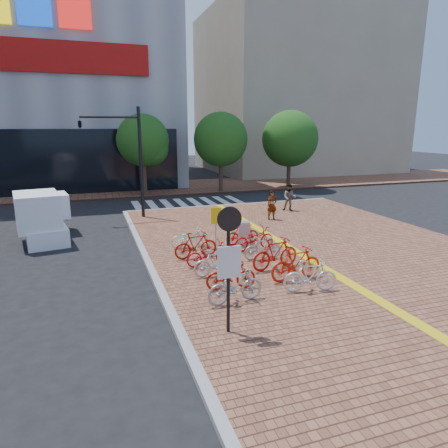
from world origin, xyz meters
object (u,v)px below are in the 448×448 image
object	(u,v)px
bike_1	(231,275)
pedestrian_b	(289,197)
bike_7	(296,264)
bike_2	(216,262)
bike_4	(196,245)
bike_0	(235,286)
bike_6	(310,276)
bike_8	(275,253)
bike_9	(263,248)
bike_10	(254,239)
box_truck	(43,217)
bike_11	(242,234)
traffic_light_pole	(113,142)
bike_5	(190,238)
notice_sign	(229,255)
bike_3	(209,254)
pedestrian_a	(272,205)
utility_box	(244,234)
yellow_sign	(216,219)

from	to	relation	value
bike_1	pedestrian_b	distance (m)	12.78
bike_1	bike_7	world-z (taller)	bike_7
bike_2	bike_4	world-z (taller)	bike_4
bike_0	bike_6	world-z (taller)	bike_0
bike_8	bike_9	size ratio (longest dim) A/B	1.27
bike_1	bike_9	world-z (taller)	bike_1
bike_1	bike_7	size ratio (longest dim) A/B	0.84
bike_0	bike_10	bearing A→B (deg)	-34.88
pedestrian_b	box_truck	distance (m)	13.75
bike_7	pedestrian_b	distance (m)	11.51
bike_8	bike_11	bearing A→B (deg)	-10.43
bike_10	traffic_light_pole	distance (m)	10.02
bike_5	pedestrian_b	world-z (taller)	pedestrian_b
bike_0	bike_2	world-z (taller)	bike_0
bike_7	box_truck	bearing A→B (deg)	39.21
bike_1	notice_sign	world-z (taller)	notice_sign
bike_4	bike_6	world-z (taller)	bike_4
bike_3	notice_sign	bearing A→B (deg)	163.21
bike_2	bike_8	distance (m)	2.24
pedestrian_b	traffic_light_pole	bearing A→B (deg)	-158.02
bike_2	bike_9	xyz separation A→B (m)	(2.24, 1.12, -0.03)
bike_5	bike_7	distance (m)	5.39
pedestrian_a	notice_sign	xyz separation A→B (m)	(-6.40, -11.06, 1.22)
bike_0	utility_box	world-z (taller)	utility_box
bike_9	bike_10	distance (m)	1.24
pedestrian_b	box_truck	bearing A→B (deg)	-144.46
bike_6	pedestrian_a	distance (m)	9.97
bike_4	bike_9	bearing A→B (deg)	-118.33
bike_1	yellow_sign	world-z (taller)	yellow_sign
bike_6	box_truck	bearing A→B (deg)	52.48
bike_11	pedestrian_b	world-z (taller)	pedestrian_b
bike_4	bike_10	xyz separation A→B (m)	(2.57, 0.23, -0.03)
bike_6	bike_7	size ratio (longest dim) A/B	0.89
bike_6	bike_10	xyz separation A→B (m)	(0.03, 4.55, -0.02)
bike_0	bike_3	world-z (taller)	bike_0
bike_1	bike_8	size ratio (longest dim) A/B	0.83
bike_3	bike_9	distance (m)	2.18
bike_4	traffic_light_pole	bearing A→B (deg)	10.41
bike_7	yellow_sign	xyz separation A→B (m)	(-1.31, 4.76, 0.57)
bike_0	bike_3	bearing A→B (deg)	-9.21
pedestrian_b	yellow_sign	world-z (taller)	yellow_sign
bike_0	bike_6	bearing A→B (deg)	-95.32
bike_3	traffic_light_pole	distance (m)	10.19
bike_2	utility_box	distance (m)	3.75
bike_11	pedestrian_a	size ratio (longest dim) A/B	0.95
bike_2	pedestrian_a	xyz separation A→B (m)	(5.52, 7.24, 0.32)
utility_box	bike_0	bearing A→B (deg)	-113.83
bike_0	bike_4	distance (m)	4.35
bike_2	notice_sign	world-z (taller)	notice_sign
bike_2	box_truck	world-z (taller)	box_truck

